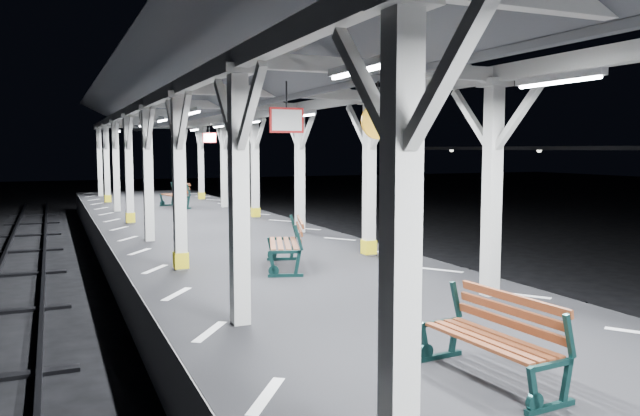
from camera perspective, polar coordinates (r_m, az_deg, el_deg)
ground at (r=11.05m, az=0.02°, el=-11.78°), size 120.00×120.00×0.00m
platform at (r=10.91m, az=0.02°, el=-9.27°), size 6.00×50.00×1.00m
hazard_stripes_left at (r=10.10m, az=-12.96°, el=-7.67°), size 1.00×48.00×0.01m
hazard_stripes_right at (r=11.96m, az=10.90°, el=-5.58°), size 1.00×48.00×0.01m
track_right at (r=13.73m, az=19.75°, el=-8.33°), size 2.20×60.00×0.16m
canopy at (r=10.62m, az=0.06°, el=12.40°), size 5.40×49.00×4.65m
bench_near at (r=6.45m, az=15.88°, el=-11.13°), size 0.70×1.61×0.85m
bench_mid at (r=11.87m, az=-2.84°, el=-3.12°), size 1.15×1.86×0.95m
bench_far at (r=24.82m, az=-12.92°, el=1.23°), size 0.93×1.86×0.96m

